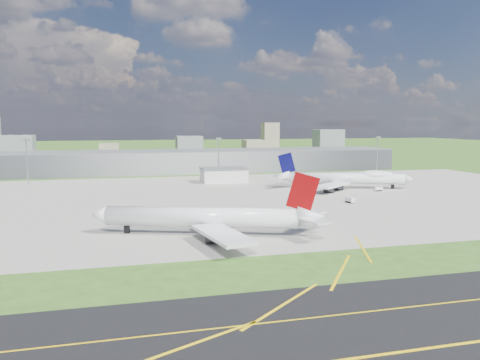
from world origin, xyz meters
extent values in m
plane|color=#345119|center=(0.00, 150.00, 0.00)|extent=(1400.00, 1400.00, 0.00)
cube|color=black|center=(0.00, -110.00, 0.03)|extent=(1400.00, 60.00, 0.06)
cube|color=gray|center=(10.00, 40.00, 0.04)|extent=(360.00, 190.00, 0.08)
cube|color=gray|center=(0.00, 165.00, 7.50)|extent=(300.00, 42.00, 15.00)
cube|color=silver|center=(10.00, 100.00, 4.00)|extent=(26.00, 16.00, 8.00)
cylinder|color=gray|center=(-100.00, 115.00, 12.50)|extent=(0.70, 0.70, 25.00)
cube|color=gray|center=(-100.00, 115.00, 25.30)|extent=(3.50, 2.00, 1.20)
cylinder|color=gray|center=(10.00, 115.00, 12.50)|extent=(0.70, 0.70, 25.00)
cube|color=gray|center=(10.00, 115.00, 25.30)|extent=(3.50, 2.00, 1.20)
cylinder|color=gray|center=(120.00, 115.00, 12.50)|extent=(0.70, 0.70, 25.00)
cube|color=gray|center=(120.00, 115.00, 25.30)|extent=(3.50, 2.00, 1.20)
cylinder|color=white|center=(-25.65, -28.09, 5.63)|extent=(58.05, 25.50, 6.14)
cone|color=white|center=(-56.07, -17.39, 5.63)|extent=(6.87, 7.49, 6.14)
cone|color=white|center=(6.21, -39.31, 6.45)|extent=(9.76, 8.51, 6.14)
cube|color=#941908|center=(-27.59, -27.41, 3.73)|extent=(46.77, 18.53, 1.33)
cube|color=white|center=(-22.29, -44.75, 3.79)|extent=(13.96, 27.86, 0.92)
cube|color=white|center=(-12.60, -17.21, 3.79)|extent=(26.20, 24.32, 0.92)
cube|color=maroon|center=(3.80, -38.46, 13.82)|extent=(9.79, 3.87, 12.37)
cylinder|color=#38383D|center=(-23.37, -40.29, 1.84)|extent=(6.40, 4.96, 3.28)
cylinder|color=#38383D|center=(-16.23, -20.01, 1.84)|extent=(6.40, 4.96, 3.28)
cube|color=black|center=(-21.39, -34.48, 1.28)|extent=(1.95, 1.70, 2.56)
cube|color=black|center=(-18.33, -25.79, 1.28)|extent=(1.95, 1.70, 2.56)
cube|color=black|center=(-47.87, -20.28, 1.28)|extent=(1.95, 1.70, 2.56)
cylinder|color=white|center=(67.28, 57.01, 5.35)|extent=(58.69, 26.46, 6.03)
cone|color=white|center=(97.87, 45.77, 5.35)|extent=(6.65, 7.34, 6.03)
cone|color=white|center=(35.33, 68.75, 6.13)|extent=(9.38, 8.34, 6.03)
cube|color=#19478C|center=(69.11, 56.34, 3.48)|extent=(47.27, 19.38, 1.26)
ellipsoid|color=white|center=(82.00, 51.60, 7.16)|extent=(20.19, 12.32, 5.43)
cube|color=white|center=(64.18, 73.88, 3.60)|extent=(13.26, 28.23, 0.88)
cube|color=white|center=(53.99, 46.16, 3.60)|extent=(26.45, 24.10, 0.88)
cube|color=#08083C|center=(37.61, 67.92, 13.23)|extent=(9.26, 3.80, 11.75)
cylinder|color=#38383D|center=(65.56, 66.97, 1.75)|extent=(6.10, 4.77, 3.11)
cylinder|color=#38383D|center=(63.64, 78.04, 1.75)|extent=(6.10, 4.77, 3.11)
cylinder|color=#38383D|center=(59.52, 50.54, 1.75)|extent=(6.10, 4.77, 3.11)
cylinder|color=#38383D|center=(50.89, 43.35, 1.75)|extent=(6.10, 4.77, 3.11)
cube|color=black|center=(63.31, 63.13, 1.22)|extent=(1.86, 1.63, 2.43)
cube|color=black|center=(60.29, 54.92, 1.22)|extent=(1.86, 1.63, 2.43)
cube|color=black|center=(90.11, 48.63, 1.22)|extent=(1.86, 1.63, 2.43)
cube|color=#CB770B|center=(-21.31, -14.25, 1.06)|extent=(3.58, 3.44, 1.27)
cube|color=black|center=(-21.31, -14.25, 0.43)|extent=(3.28, 3.20, 0.70)
cube|color=silver|center=(47.30, 14.09, 1.45)|extent=(2.90, 4.96, 2.05)
cube|color=black|center=(47.30, 14.09, 0.43)|extent=(2.87, 4.29, 0.70)
cube|color=silver|center=(78.26, 42.88, 1.34)|extent=(4.14, 2.02, 1.82)
cube|color=black|center=(78.26, 42.88, 0.43)|extent=(3.53, 2.10, 0.70)
cube|color=slate|center=(-140.00, 300.00, 12.00)|extent=(28.00, 22.00, 24.00)
cube|color=gray|center=(-60.00, 340.00, 7.00)|extent=(20.00, 18.00, 14.00)
cube|color=slate|center=(20.00, 310.00, 11.00)|extent=(26.00, 20.00, 22.00)
cube|color=gray|center=(100.00, 350.00, 8.00)|extent=(22.00, 24.00, 16.00)
cube|color=slate|center=(180.00, 320.00, 14.00)|extent=(30.00, 22.00, 28.00)
cube|color=gray|center=(140.00, 410.00, 18.00)|extent=(20.00, 18.00, 36.00)
cylinder|color=#382314|center=(-110.00, 265.00, 1.50)|extent=(0.70, 0.70, 3.00)
sphere|color=black|center=(-110.00, 265.00, 4.88)|extent=(6.75, 6.75, 6.75)
cylinder|color=#382314|center=(-20.00, 280.00, 1.80)|extent=(0.70, 0.70, 3.60)
sphere|color=black|center=(-20.00, 280.00, 5.85)|extent=(8.10, 8.10, 8.10)
cylinder|color=#382314|center=(70.00, 275.00, 1.70)|extent=(0.70, 0.70, 3.40)
sphere|color=black|center=(70.00, 275.00, 5.53)|extent=(7.65, 7.65, 7.65)
cylinder|color=#382314|center=(160.00, 285.00, 1.40)|extent=(0.70, 0.70, 2.80)
sphere|color=black|center=(160.00, 285.00, 4.55)|extent=(6.30, 6.30, 6.30)
camera|label=1|loc=(-49.31, -168.60, 34.22)|focal=35.00mm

